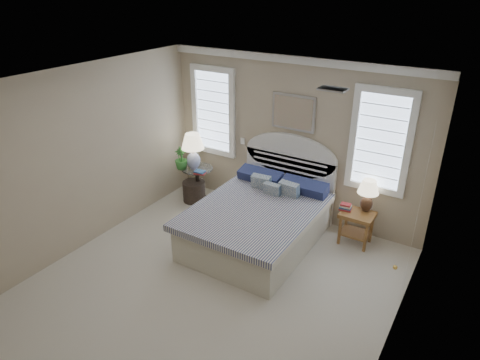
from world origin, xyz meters
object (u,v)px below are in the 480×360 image
at_px(floor_pot, 194,191).
at_px(lamp_left, 193,147).
at_px(lamp_right, 368,192).
at_px(bed, 260,218).
at_px(nightstand_right, 357,221).
at_px(side_table_left, 198,180).

bearing_deg(floor_pot, lamp_left, 108.94).
height_order(floor_pot, lamp_right, lamp_right).
xyz_separation_m(bed, nightstand_right, (1.30, 0.69, 0.00)).
height_order(side_table_left, nightstand_right, side_table_left).
bearing_deg(lamp_left, bed, -18.33).
xyz_separation_m(floor_pot, lamp_right, (3.05, 0.33, 0.66)).
relative_size(bed, lamp_left, 3.44).
bearing_deg(nightstand_right, lamp_right, 64.92).
distance_m(bed, side_table_left, 1.75).
xyz_separation_m(bed, lamp_right, (1.37, 0.84, 0.46)).
xyz_separation_m(side_table_left, lamp_left, (-0.05, -0.03, 0.65)).
bearing_deg(floor_pot, bed, -16.82).
bearing_deg(lamp_left, nightstand_right, 2.46).
bearing_deg(floor_pot, side_table_left, 69.86).
bearing_deg(side_table_left, lamp_right, 4.73).
bearing_deg(side_table_left, nightstand_right, 1.94).
bearing_deg(lamp_right, side_table_left, -175.27).
distance_m(side_table_left, nightstand_right, 2.95).
bearing_deg(lamp_left, side_table_left, 30.20).
distance_m(floor_pot, lamp_right, 3.14).
height_order(nightstand_right, floor_pot, nightstand_right).
bearing_deg(bed, lamp_right, 31.58).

